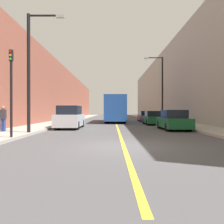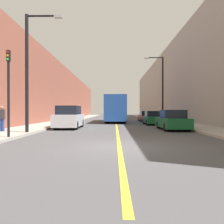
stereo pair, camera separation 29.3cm
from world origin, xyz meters
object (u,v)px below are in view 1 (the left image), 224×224
car_right_mid (153,118)px  bus (115,109)px  pedestrian (3,118)px  car_right_far (146,117)px  car_right_near (173,121)px  street_lamp_left (32,65)px  street_lamp_right (161,85)px  traffic_light (11,90)px  parked_suv_left (70,118)px

car_right_mid → bus: bearing=126.1°
pedestrian → car_right_far: bearing=54.7°
car_right_near → pedestrian: size_ratio=2.63×
street_lamp_left → street_lamp_right: size_ratio=0.93×
car_right_near → car_right_mid: size_ratio=1.00×
street_lamp_left → traffic_light: (-0.09, -2.51, -1.74)m
parked_suv_left → car_right_mid: size_ratio=1.08×
car_right_mid → car_right_far: size_ratio=0.89×
street_lamp_left → pedestrian: (-2.01, 0.53, -3.24)m
car_right_far → parked_suv_left: bearing=-124.3°
traffic_light → bus: bearing=73.5°
car_right_near → parked_suv_left: bearing=170.6°
car_right_near → car_right_far: 13.34m
bus → traffic_light: (-5.33, -18.01, 0.74)m
bus → street_lamp_right: street_lamp_right is taller
street_lamp_left → pedestrian: bearing=165.1°
bus → traffic_light: 18.80m
street_lamp_left → car_right_mid: bearing=46.9°
traffic_light → car_right_mid: bearing=53.0°
bus → parked_suv_left: bearing=-109.9°
car_right_far → traffic_light: 21.72m
car_right_near → traffic_light: bearing=-148.1°
car_right_near → car_right_mid: bearing=92.7°
bus → street_lamp_right: 6.70m
parked_suv_left → street_lamp_right: street_lamp_right is taller
traffic_light → pedestrian: 3.90m
parked_suv_left → car_right_mid: bearing=32.6°
bus → pedestrian: bearing=-115.9°
car_right_far → pedestrian: size_ratio=2.93×
car_right_mid → car_right_far: car_right_mid is taller
car_right_mid → car_right_far: bearing=87.8°
car_right_mid → street_lamp_right: bearing=63.7°
car_right_mid → pedestrian: 14.72m
car_right_near → street_lamp_right: (1.13, 9.31, 3.84)m
parked_suv_left → street_lamp_left: 6.09m
traffic_light → street_lamp_left: bearing=87.9°
parked_suv_left → street_lamp_left: (-1.39, -4.88, 3.37)m
street_lamp_left → street_lamp_right: bearing=50.1°
car_right_far → street_lamp_left: bearing=-119.6°
car_right_far → street_lamp_left: size_ratio=0.66×
bus → street_lamp_left: bearing=-108.7°
car_right_near → car_right_mid: car_right_near is taller
car_right_mid → traffic_light: (-9.39, -12.45, 1.83)m
car_right_near → traffic_light: 11.55m
parked_suv_left → car_right_near: (8.21, -1.36, -0.18)m
traffic_light → car_right_far: bearing=63.5°
traffic_light → car_right_near: bearing=31.9°
street_lamp_right → traffic_light: bearing=-125.2°
parked_suv_left → street_lamp_left: street_lamp_left is taller
bus → street_lamp_right: (5.48, -2.67, 2.77)m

